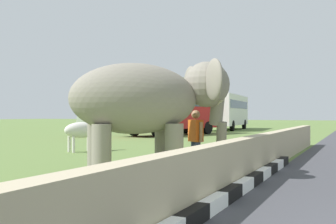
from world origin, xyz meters
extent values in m
cube|color=black|center=(0.10, 3.64, 0.12)|extent=(0.90, 0.20, 0.24)
cube|color=white|center=(1.00, 3.64, 0.12)|extent=(0.90, 0.20, 0.24)
cube|color=black|center=(1.90, 3.64, 0.12)|extent=(0.90, 0.20, 0.24)
cube|color=white|center=(2.80, 3.64, 0.12)|extent=(0.90, 0.20, 0.24)
cube|color=black|center=(3.70, 3.64, 0.12)|extent=(0.90, 0.20, 0.24)
cube|color=white|center=(4.60, 3.64, 0.12)|extent=(0.90, 0.20, 0.24)
cube|color=black|center=(5.50, 3.64, 0.12)|extent=(0.90, 0.20, 0.24)
cube|color=white|center=(6.40, 3.64, 0.12)|extent=(0.90, 0.20, 0.24)
cube|color=black|center=(7.30, 3.64, 0.12)|extent=(0.90, 0.20, 0.24)
cube|color=tan|center=(2.00, 3.94, 0.50)|extent=(28.00, 0.36, 1.00)
cylinder|color=gray|center=(4.18, 6.10, 0.66)|extent=(0.44, 0.44, 1.33)
cylinder|color=gray|center=(3.52, 5.49, 0.66)|extent=(0.44, 0.44, 1.33)
cylinder|color=gray|center=(3.02, 7.35, 0.66)|extent=(0.44, 0.44, 1.33)
cylinder|color=gray|center=(2.36, 6.73, 0.66)|extent=(0.44, 0.44, 1.33)
ellipsoid|color=gray|center=(3.27, 6.42, 1.92)|extent=(3.28, 3.36, 1.70)
sphere|color=gray|center=(4.54, 5.05, 2.30)|extent=(1.16, 1.16, 1.16)
ellipsoid|color=#D84C8C|center=(4.74, 4.84, 2.45)|extent=(0.71, 0.70, 0.44)
ellipsoid|color=gray|center=(5.01, 5.69, 2.35)|extent=(0.82, 0.79, 1.00)
ellipsoid|color=gray|center=(3.87, 4.62, 2.35)|extent=(0.82, 0.79, 1.00)
cylinder|color=gray|center=(4.74, 4.84, 1.75)|extent=(0.63, 0.62, 1.00)
cylinder|color=gray|center=(4.82, 4.75, 0.95)|extent=(0.42, 0.41, 0.82)
cone|color=beige|center=(4.90, 5.07, 1.85)|extent=(0.51, 0.49, 0.22)
cone|color=beige|center=(4.49, 4.69, 1.85)|extent=(0.51, 0.49, 0.22)
cylinder|color=navy|center=(4.93, 5.57, 0.41)|extent=(0.15, 0.15, 0.82)
cylinder|color=navy|center=(4.81, 5.40, 0.41)|extent=(0.15, 0.15, 0.82)
cube|color=#D85919|center=(4.87, 5.48, 1.11)|extent=(0.43, 0.46, 0.58)
cylinder|color=#9E7251|center=(5.03, 5.69, 1.08)|extent=(0.16, 0.17, 0.53)
cylinder|color=#9E7251|center=(4.72, 5.28, 1.08)|extent=(0.13, 0.14, 0.52)
sphere|color=#9E7251|center=(4.87, 5.48, 1.54)|extent=(0.23, 0.23, 0.23)
cube|color=#B21E1E|center=(22.27, 14.28, 2.00)|extent=(9.33, 4.90, 3.00)
cube|color=#3F5160|center=(22.27, 14.28, 2.54)|extent=(8.65, 4.74, 0.76)
cylinder|color=black|center=(25.36, 14.59, 0.50)|extent=(1.04, 0.57, 1.00)
cylinder|color=black|center=(24.72, 12.38, 0.50)|extent=(1.04, 0.57, 1.00)
cylinder|color=black|center=(19.83, 16.19, 0.50)|extent=(1.04, 0.57, 1.00)
cylinder|color=black|center=(19.19, 13.98, 0.50)|extent=(1.04, 0.57, 1.00)
cube|color=silver|center=(34.02, 13.63, 2.00)|extent=(9.98, 3.32, 3.00)
cube|color=#3F5160|center=(34.02, 13.63, 2.54)|extent=(9.20, 3.29, 0.76)
cylinder|color=black|center=(37.05, 15.04, 0.50)|extent=(1.02, 0.38, 1.00)
cylinder|color=black|center=(37.24, 12.75, 0.50)|extent=(1.02, 0.38, 1.00)
cylinder|color=black|center=(30.80, 14.51, 0.50)|extent=(1.02, 0.38, 1.00)
cylinder|color=black|center=(30.99, 12.22, 0.50)|extent=(1.02, 0.38, 1.00)
cylinder|color=beige|center=(8.80, 11.95, 0.33)|extent=(0.12, 0.12, 0.65)
cylinder|color=beige|center=(8.66, 11.62, 0.33)|extent=(0.12, 0.12, 0.65)
cylinder|color=beige|center=(7.96, 12.29, 0.33)|extent=(0.12, 0.12, 0.65)
cylinder|color=beige|center=(7.83, 11.95, 0.33)|extent=(0.12, 0.12, 0.65)
ellipsoid|color=beige|center=(8.31, 11.95, 0.90)|extent=(1.62, 1.12, 0.66)
ellipsoid|color=beige|center=(9.17, 11.60, 1.00)|extent=(0.47, 0.39, 0.32)
ellipsoid|color=slate|center=(55.00, 32.22, 0.00)|extent=(30.91, 24.73, 16.70)
camera|label=1|loc=(-4.96, 1.58, 1.53)|focal=42.52mm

